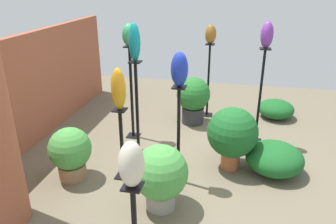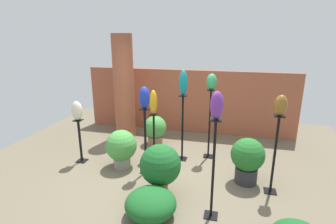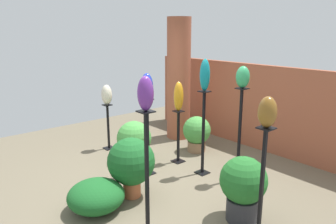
{
  "view_description": "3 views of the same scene",
  "coord_description": "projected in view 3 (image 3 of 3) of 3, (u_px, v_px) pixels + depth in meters",
  "views": [
    {
      "loc": [
        -3.91,
        -0.49,
        2.45
      ],
      "look_at": [
        -0.09,
        0.34,
        0.83
      ],
      "focal_mm": 35.0,
      "sensor_mm": 36.0,
      "label": 1
    },
    {
      "loc": [
        1.13,
        -4.19,
        2.57
      ],
      "look_at": [
        0.01,
        0.34,
        1.19
      ],
      "focal_mm": 28.0,
      "sensor_mm": 36.0,
      "label": 2
    },
    {
      "loc": [
        3.71,
        -2.88,
        2.35
      ],
      "look_at": [
        0.16,
        0.12,
        1.17
      ],
      "focal_mm": 35.0,
      "sensor_mm": 36.0,
      "label": 3
    }
  ],
  "objects": [
    {
      "name": "art_vase_teal",
      "position": [
        205.0,
        75.0,
        5.11
      ],
      "size": [
        0.17,
        0.16,
        0.51
      ],
      "primitive_type": "ellipsoid",
      "color": "#0F727A",
      "rests_on": "pedestal_teal"
    },
    {
      "name": "pedestal_jade",
      "position": [
        239.0,
        139.0,
        5.11
      ],
      "size": [
        0.2,
        0.2,
        1.5
      ],
      "color": "black",
      "rests_on": "ground"
    },
    {
      "name": "pedestal_teal",
      "position": [
        203.0,
        136.0,
        5.36
      ],
      "size": [
        0.2,
        0.2,
        1.41
      ],
      "color": "black",
      "rests_on": "ground"
    },
    {
      "name": "brick_pillar",
      "position": [
        179.0,
        79.0,
        7.07
      ],
      "size": [
        0.51,
        0.51,
        2.61
      ],
      "primitive_type": "cylinder",
      "color": "#9E5138",
      "rests_on": "ground"
    },
    {
      "name": "pedestal_amber",
      "position": [
        178.0,
        139.0,
        5.89
      ],
      "size": [
        0.2,
        0.2,
        0.96
      ],
      "color": "black",
      "rests_on": "ground"
    },
    {
      "name": "art_vase_jade",
      "position": [
        243.0,
        77.0,
        4.88
      ],
      "size": [
        0.21,
        0.2,
        0.33
      ],
      "primitive_type": "ellipsoid",
      "color": "#2D9356",
      "rests_on": "pedestal_jade"
    },
    {
      "name": "pedestal_cobalt",
      "position": [
        148.0,
        140.0,
        5.36
      ],
      "size": [
        0.2,
        0.2,
        1.28
      ],
      "color": "black",
      "rests_on": "ground"
    },
    {
      "name": "foliage_bed_west",
      "position": [
        96.0,
        196.0,
        4.34
      ],
      "size": [
        0.76,
        0.76,
        0.41
      ],
      "primitive_type": "ellipsoid",
      "color": "#195923",
      "rests_on": "ground"
    },
    {
      "name": "pedestal_ivory",
      "position": [
        108.0,
        129.0,
        6.55
      ],
      "size": [
        0.2,
        0.2,
        0.92
      ],
      "color": "black",
      "rests_on": "ground"
    },
    {
      "name": "art_vase_bronze",
      "position": [
        267.0,
        112.0,
        3.37
      ],
      "size": [
        0.2,
        0.2,
        0.33
      ],
      "primitive_type": "ellipsoid",
      "color": "brown",
      "rests_on": "pedestal_bronze"
    },
    {
      "name": "art_vase_cobalt",
      "position": [
        147.0,
        86.0,
        5.14
      ],
      "size": [
        0.2,
        0.2,
        0.41
      ],
      "primitive_type": "ellipsoid",
      "color": "#192D9E",
      "rests_on": "pedestal_cobalt"
    },
    {
      "name": "pedestal_violet",
      "position": [
        147.0,
        180.0,
        3.71
      ],
      "size": [
        0.2,
        0.2,
        1.5
      ],
      "color": "black",
      "rests_on": "ground"
    },
    {
      "name": "potted_plant_near_pillar",
      "position": [
        197.0,
        132.0,
        6.42
      ],
      "size": [
        0.55,
        0.55,
        0.71
      ],
      "color": "#936B4C",
      "rests_on": "ground"
    },
    {
      "name": "potted_plant_front_right",
      "position": [
        134.0,
        140.0,
        5.87
      ],
      "size": [
        0.62,
        0.62,
        0.77
      ],
      "color": "gray",
      "rests_on": "ground"
    },
    {
      "name": "art_vase_amber",
      "position": [
        179.0,
        96.0,
        5.7
      ],
      "size": [
        0.16,
        0.18,
        0.52
      ],
      "primitive_type": "ellipsoid",
      "color": "orange",
      "rests_on": "pedestal_amber"
    },
    {
      "name": "pedestal_bronze",
      "position": [
        261.0,
        191.0,
        3.59
      ],
      "size": [
        0.2,
        0.2,
        1.36
      ],
      "color": "black",
      "rests_on": "ground"
    },
    {
      "name": "brick_wall_back",
      "position": [
        257.0,
        107.0,
        6.54
      ],
      "size": [
        5.6,
        0.12,
        1.69
      ],
      "primitive_type": "cube",
      "color": "#9E5138",
      "rests_on": "ground"
    },
    {
      "name": "potted_plant_mid_right",
      "position": [
        243.0,
        185.0,
        4.06
      ],
      "size": [
        0.59,
        0.59,
        0.84
      ],
      "color": "#2D2D33",
      "rests_on": "ground"
    },
    {
      "name": "art_vase_violet",
      "position": [
        145.0,
        93.0,
        3.47
      ],
      "size": [
        0.18,
        0.18,
        0.38
      ],
      "primitive_type": "ellipsoid",
      "color": "#6B2D8C",
      "rests_on": "pedestal_violet"
    },
    {
      "name": "ground_plane",
      "position": [
        155.0,
        184.0,
        5.13
      ],
      "size": [
        8.0,
        8.0,
        0.0
      ],
      "primitive_type": "plane",
      "color": "#6B604C"
    },
    {
      "name": "potted_plant_back_center",
      "position": [
        131.0,
        163.0,
        4.63
      ],
      "size": [
        0.68,
        0.68,
        0.88
      ],
      "color": "#B25B38",
      "rests_on": "ground"
    },
    {
      "name": "art_vase_ivory",
      "position": [
        107.0,
        95.0,
        6.38
      ],
      "size": [
        0.22,
        0.2,
        0.39
      ],
      "primitive_type": "ellipsoid",
      "color": "beige",
      "rests_on": "pedestal_ivory"
    }
  ]
}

